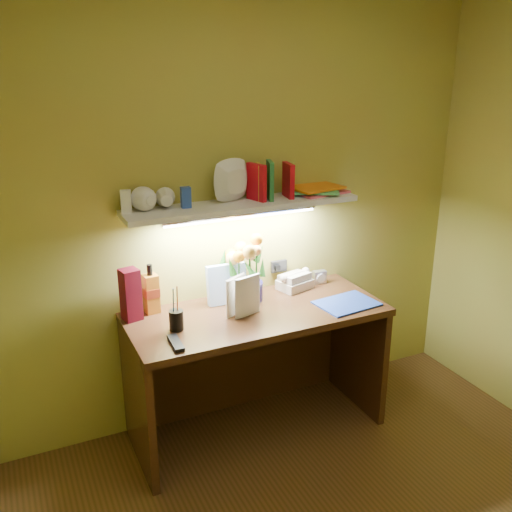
{
  "coord_description": "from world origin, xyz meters",
  "views": [
    {
      "loc": [
        -1.2,
        -1.35,
        2.04
      ],
      "look_at": [
        0.06,
        1.35,
        1.01
      ],
      "focal_mm": 40.0,
      "sensor_mm": 36.0,
      "label": 1
    }
  ],
  "objects_px": {
    "desk": "(257,372)",
    "flower_bouquet": "(244,269)",
    "desk_clock": "(319,277)",
    "whisky_bottle": "(151,289)",
    "telephone": "(295,280)"
  },
  "relations": [
    {
      "from": "flower_bouquet",
      "to": "telephone",
      "type": "bearing_deg",
      "value": 3.31
    },
    {
      "from": "flower_bouquet",
      "to": "telephone",
      "type": "relative_size",
      "value": 1.94
    },
    {
      "from": "desk_clock",
      "to": "flower_bouquet",
      "type": "bearing_deg",
      "value": -172.0
    },
    {
      "from": "desk",
      "to": "telephone",
      "type": "height_order",
      "value": "telephone"
    },
    {
      "from": "flower_bouquet",
      "to": "whisky_bottle",
      "type": "distance_m",
      "value": 0.53
    },
    {
      "from": "flower_bouquet",
      "to": "desk_clock",
      "type": "relative_size",
      "value": 4.56
    },
    {
      "from": "whisky_bottle",
      "to": "flower_bouquet",
      "type": "bearing_deg",
      "value": -5.86
    },
    {
      "from": "desk",
      "to": "desk_clock",
      "type": "xyz_separation_m",
      "value": [
        0.52,
        0.21,
        0.41
      ]
    },
    {
      "from": "telephone",
      "to": "desk_clock",
      "type": "bearing_deg",
      "value": -11.08
    },
    {
      "from": "desk",
      "to": "desk_clock",
      "type": "relative_size",
      "value": 17.52
    },
    {
      "from": "flower_bouquet",
      "to": "desk_clock",
      "type": "height_order",
      "value": "flower_bouquet"
    },
    {
      "from": "desk",
      "to": "flower_bouquet",
      "type": "distance_m",
      "value": 0.58
    },
    {
      "from": "whisky_bottle",
      "to": "desk_clock",
      "type": "bearing_deg",
      "value": -1.2
    },
    {
      "from": "desk_clock",
      "to": "whisky_bottle",
      "type": "height_order",
      "value": "whisky_bottle"
    },
    {
      "from": "desk",
      "to": "whisky_bottle",
      "type": "relative_size",
      "value": 5.14
    }
  ]
}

